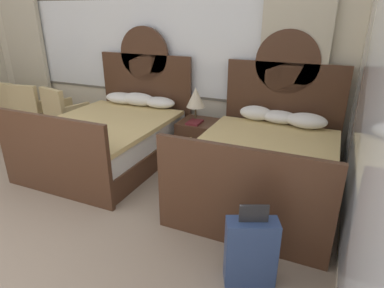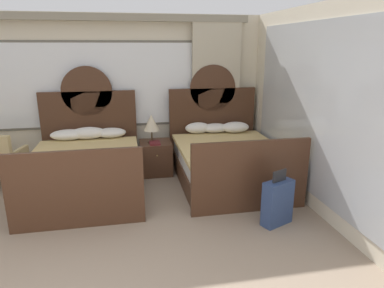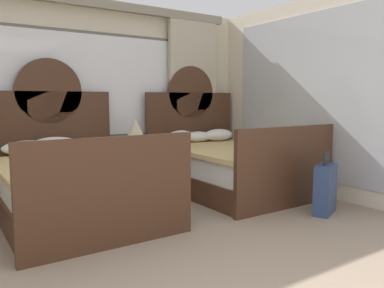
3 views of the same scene
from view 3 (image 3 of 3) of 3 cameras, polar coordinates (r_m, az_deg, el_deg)
The scene contains 8 objects.
wall_back_window at distance 5.46m, azimuth -22.54°, elevation 7.11°, with size 6.52×0.22×2.70m.
wall_right_mirror at distance 5.31m, azimuth 21.82°, elevation 6.54°, with size 0.08×4.74×2.70m.
bed_near_window at distance 4.52m, azimuth -17.03°, elevation -5.57°, with size 1.62×2.15×1.84m.
bed_near_mirror at distance 5.56m, azimuth 5.43°, elevation -3.05°, with size 1.62×2.15×1.84m.
nightstand_between_beds at distance 5.48m, azimuth -7.65°, elevation -4.26°, with size 0.54×0.56×0.57m.
table_lamp_on_nightstand at distance 5.38m, azimuth -8.35°, elevation 2.20°, with size 0.27×0.27×0.49m.
book_on_nightstand at distance 5.33m, azimuth -7.36°, elevation -1.31°, with size 0.18×0.26×0.03m.
suitcase_on_floor at distance 4.71m, azimuth 19.15°, elevation -6.28°, with size 0.44×0.32×0.72m.
Camera 3 is at (-1.08, -1.21, 1.32)m, focal length 35.96 mm.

